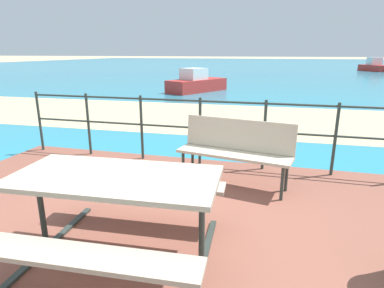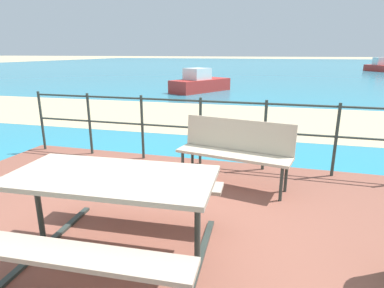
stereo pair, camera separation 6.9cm
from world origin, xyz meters
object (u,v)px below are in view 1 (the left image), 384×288
(park_bench, at_px, (236,146))
(boat_mid, at_px, (376,67))
(picnic_table, at_px, (116,195))
(boat_near, at_px, (198,83))

(park_bench, relative_size, boat_mid, 0.41)
(picnic_table, bearing_deg, boat_near, 97.24)
(park_bench, height_order, boat_near, boat_near)
(picnic_table, height_order, park_bench, park_bench)
(boat_near, distance_m, boat_mid, 23.33)
(park_bench, distance_m, boat_mid, 31.71)
(boat_near, bearing_deg, park_bench, -135.32)
(picnic_table, distance_m, park_bench, 2.03)
(picnic_table, bearing_deg, boat_mid, 69.28)
(park_bench, relative_size, boat_near, 0.44)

